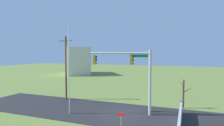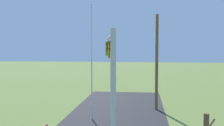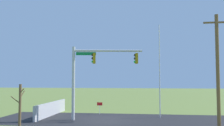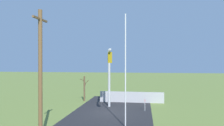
# 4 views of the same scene
# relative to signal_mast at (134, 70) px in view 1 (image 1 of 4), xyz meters

# --- Properties ---
(ground_plane) EXTENTS (160.00, 160.00, 0.00)m
(ground_plane) POSITION_rel_signal_mast_xyz_m (-1.16, -0.43, -4.55)
(ground_plane) COLOR olive
(road_surface) EXTENTS (28.00, 8.00, 0.01)m
(road_surface) POSITION_rel_signal_mast_xyz_m (-5.16, -0.43, -4.54)
(road_surface) COLOR #232326
(road_surface) RESTS_ON ground_plane
(sidewalk_corner) EXTENTS (6.00, 6.00, 0.01)m
(sidewalk_corner) POSITION_rel_signal_mast_xyz_m (2.61, 0.27, -4.54)
(sidewalk_corner) COLOR #B7B5AD
(sidewalk_corner) RESTS_ON ground_plane
(retaining_fence) EXTENTS (0.20, 8.02, 1.34)m
(retaining_fence) POSITION_rel_signal_mast_xyz_m (4.54, -2.11, -3.88)
(retaining_fence) COLOR #A8A8AD
(retaining_fence) RESTS_ON ground_plane
(signal_mast) EXTENTS (6.27, 1.29, 6.56)m
(signal_mast) POSITION_rel_signal_mast_xyz_m (0.00, 0.00, 0.00)
(signal_mast) COLOR #B2B5BA
(signal_mast) RESTS_ON ground_plane
(flagpole) EXTENTS (0.10, 0.10, 8.87)m
(flagpole) POSITION_rel_signal_mast_xyz_m (-6.15, -2.23, -0.11)
(flagpole) COLOR silver
(flagpole) RESTS_ON ground_plane
(utility_pole) EXTENTS (1.90, 0.26, 8.45)m
(utility_pole) POSITION_rel_signal_mast_xyz_m (-10.10, 2.88, -0.15)
(utility_pole) COLOR brown
(utility_pole) RESTS_ON ground_plane
(bare_tree) EXTENTS (1.27, 1.02, 3.24)m
(bare_tree) POSITION_rel_signal_mast_xyz_m (4.70, 4.03, -2.87)
(bare_tree) COLOR brown
(bare_tree) RESTS_ON ground_plane
(open_sign) EXTENTS (0.56, 0.04, 1.22)m
(open_sign) POSITION_rel_signal_mast_xyz_m (-0.06, -3.76, -3.64)
(open_sign) COLOR silver
(open_sign) RESTS_ON ground_plane
(distant_building) EXTENTS (12.11, 12.98, 7.93)m
(distant_building) POSITION_rel_signal_mast_xyz_m (-25.67, 30.92, -0.58)
(distant_building) COLOR beige
(distant_building) RESTS_ON ground_plane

